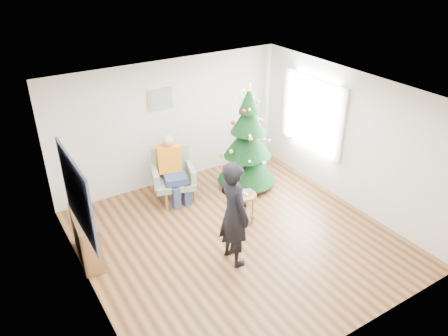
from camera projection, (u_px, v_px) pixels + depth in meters
floor at (237, 239)px, 7.61m from camera, size 5.00×5.00×0.00m
ceiling at (240, 96)px, 6.38m from camera, size 5.00×5.00×0.00m
wall_back at (170, 123)px, 8.86m from camera, size 5.00×0.00×5.00m
wall_front at (356, 261)px, 5.12m from camera, size 5.00×0.00×5.00m
wall_left at (83, 221)px, 5.83m from camera, size 0.00×5.00×5.00m
wall_right at (350, 139)px, 8.16m from camera, size 0.00×5.00×5.00m
window_panel at (313, 113)px, 8.80m from camera, size 0.04×1.30×1.40m
curtains at (312, 114)px, 8.79m from camera, size 0.05×1.75×1.50m
christmas_tree at (248, 141)px, 8.82m from camera, size 1.22×1.22×2.20m
stool at (245, 208)px, 7.90m from camera, size 0.40×0.40×0.60m
laptop at (245, 194)px, 7.76m from camera, size 0.35×0.24×0.03m
armchair at (173, 181)px, 8.63m from camera, size 0.95×0.92×1.03m
seated_person at (173, 168)px, 8.43m from camera, size 0.54×0.71×1.35m
standing_man at (234, 214)px, 6.71m from camera, size 0.44×0.66×1.79m
game_controller at (246, 194)px, 6.64m from camera, size 0.04×0.13×0.04m
console at (86, 237)px, 6.99m from camera, size 0.39×1.02×0.80m
garland at (82, 216)px, 6.79m from camera, size 0.14×0.90×0.14m
tapestry at (77, 195)px, 5.95m from camera, size 0.03×1.50×1.15m
framed_picture at (160, 100)px, 8.48m from camera, size 0.52×0.05×0.42m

